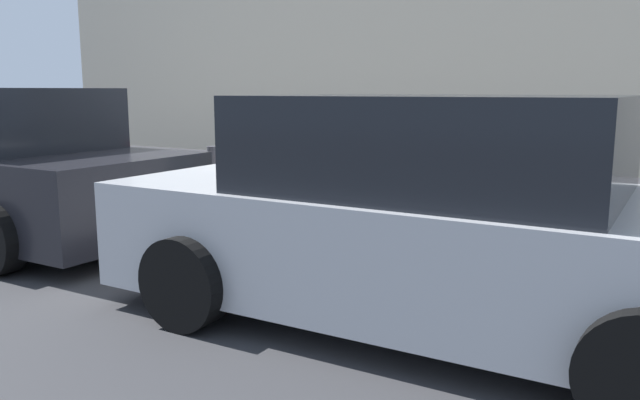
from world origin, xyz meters
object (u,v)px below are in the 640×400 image
object	(u,v)px
suitcase_navy_0	(515,208)
bollard_post	(213,175)
parking_meter	(617,156)
parked_car_silver_0	(434,219)
fire_hydrant	(251,175)
suitcase_red_5	(304,182)
suitcase_black_4	(337,189)
suitcase_olive_3	(378,192)
suitcase_teal_2	(416,198)
suitcase_silver_1	(460,197)

from	to	relation	value
suitcase_navy_0	bollard_post	distance (m)	3.82
parking_meter	parked_car_silver_0	world-z (taller)	parked_car_silver_0
fire_hydrant	parked_car_silver_0	bearing A→B (deg)	145.17
suitcase_red_5	parking_meter	bearing A→B (deg)	-175.25
parking_meter	suitcase_navy_0	bearing A→B (deg)	11.40
suitcase_black_4	parked_car_silver_0	bearing A→B (deg)	132.17
suitcase_olive_3	fire_hydrant	size ratio (longest dim) A/B	1.16
suitcase_black_4	suitcase_teal_2	bearing A→B (deg)	-177.35
suitcase_olive_3	bollard_post	bearing A→B (deg)	4.45
suitcase_black_4	fire_hydrant	size ratio (longest dim) A/B	1.15
fire_hydrant	parking_meter	xyz separation A→B (m)	(-4.19, -0.25, 0.44)
parking_meter	suitcase_black_4	bearing A→B (deg)	5.78
fire_hydrant	parking_meter	distance (m)	4.22
suitcase_black_4	fire_hydrant	xyz separation A→B (m)	(1.29, -0.04, 0.07)
bollard_post	parked_car_silver_0	size ratio (longest dim) A/B	0.16
suitcase_navy_0	suitcase_silver_1	bearing A→B (deg)	11.79
fire_hydrant	bollard_post	bearing A→B (deg)	16.59
suitcase_olive_3	suitcase_teal_2	bearing A→B (deg)	176.88
suitcase_teal_2	parked_car_silver_0	world-z (taller)	parked_car_silver_0
suitcase_red_5	bollard_post	world-z (taller)	suitcase_red_5
suitcase_olive_3	fire_hydrant	bearing A→B (deg)	0.90
suitcase_black_4	fire_hydrant	distance (m)	1.30
parked_car_silver_0	suitcase_teal_2	bearing A→B (deg)	-64.46
suitcase_teal_2	suitcase_red_5	size ratio (longest dim) A/B	0.82
suitcase_red_5	parking_meter	xyz separation A→B (m)	(-3.37, -0.28, 0.47)
suitcase_silver_1	parking_meter	xyz separation A→B (m)	(-1.42, -0.29, 0.48)
suitcase_navy_0	suitcase_red_5	distance (m)	2.50
suitcase_silver_1	fire_hydrant	world-z (taller)	suitcase_silver_1
bollard_post	parking_meter	xyz separation A→B (m)	(-4.69, -0.40, 0.46)
parked_car_silver_0	suitcase_black_4	bearing A→B (deg)	-47.83
bollard_post	parking_meter	bearing A→B (deg)	-175.13
suitcase_black_4	fire_hydrant	bearing A→B (deg)	-1.91
suitcase_red_5	parking_meter	size ratio (longest dim) A/B	0.61
suitcase_silver_1	suitcase_black_4	world-z (taller)	suitcase_silver_1
fire_hydrant	bollard_post	size ratio (longest dim) A/B	1.00
suitcase_navy_0	suitcase_red_5	xyz separation A→B (m)	(2.49, 0.10, 0.09)
suitcase_silver_1	bollard_post	bearing A→B (deg)	1.93
suitcase_navy_0	suitcase_silver_1	world-z (taller)	suitcase_silver_1
suitcase_red_5	suitcase_navy_0	bearing A→B (deg)	-177.63
fire_hydrant	bollard_post	world-z (taller)	bollard_post
suitcase_red_5	fire_hydrant	size ratio (longest dim) A/B	1.06
parked_car_silver_0	suitcase_navy_0	bearing A→B (deg)	-88.03
suitcase_silver_1	suitcase_black_4	bearing A→B (deg)	0.14
suitcase_teal_2	parking_meter	distance (m)	2.01
suitcase_red_5	suitcase_silver_1	bearing A→B (deg)	179.73
fire_hydrant	suitcase_red_5	bearing A→B (deg)	177.89
parked_car_silver_0	fire_hydrant	bearing A→B (deg)	-34.83
suitcase_navy_0	suitcase_silver_1	xyz separation A→B (m)	(0.54, 0.11, 0.07)
suitcase_red_5	fire_hydrant	world-z (taller)	suitcase_red_5
suitcase_silver_1	suitcase_teal_2	bearing A→B (deg)	-4.63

